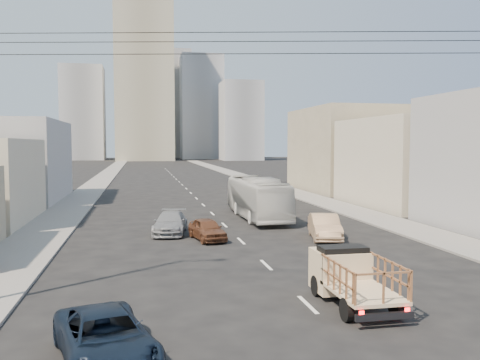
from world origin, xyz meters
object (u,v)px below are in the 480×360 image
object	(u,v)px
sedan_tan	(325,227)
sedan_grey	(170,223)
city_bus	(257,198)
navy_pickup	(106,338)
sedan_brown	(207,229)
flatbed_pickup	(352,274)

from	to	relation	value
sedan_tan	sedan_grey	xyz separation A→B (m)	(-8.88, 3.68, -0.06)
city_bus	navy_pickup	bearing A→B (deg)	-111.92
sedan_brown	navy_pickup	bearing A→B (deg)	-117.09
city_bus	sedan_grey	xyz separation A→B (m)	(-6.92, -5.61, -0.88)
city_bus	sedan_grey	size ratio (longest dim) A/B	2.39
flatbed_pickup	sedan_tan	world-z (taller)	flatbed_pickup
flatbed_pickup	navy_pickup	xyz separation A→B (m)	(-8.16, -3.27, -0.44)
city_bus	sedan_grey	bearing A→B (deg)	-141.32
navy_pickup	flatbed_pickup	bearing A→B (deg)	6.88
navy_pickup	sedan_brown	size ratio (longest dim) A/B	1.26
sedan_tan	sedan_grey	bearing A→B (deg)	170.25
sedan_grey	flatbed_pickup	bearing A→B (deg)	-61.16
navy_pickup	sedan_tan	distance (m)	19.09
sedan_brown	sedan_grey	size ratio (longest dim) A/B	0.80
city_bus	sedan_tan	bearing A→B (deg)	-78.44
navy_pickup	sedan_brown	world-z (taller)	navy_pickup
navy_pickup	sedan_brown	bearing A→B (deg)	58.78
navy_pickup	sedan_grey	distance (m)	19.02
navy_pickup	sedan_grey	size ratio (longest dim) A/B	1.00
flatbed_pickup	city_bus	xyz separation A→B (m)	(1.50, 21.17, 0.46)
flatbed_pickup	city_bus	bearing A→B (deg)	85.94
city_bus	sedan_brown	world-z (taller)	city_bus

